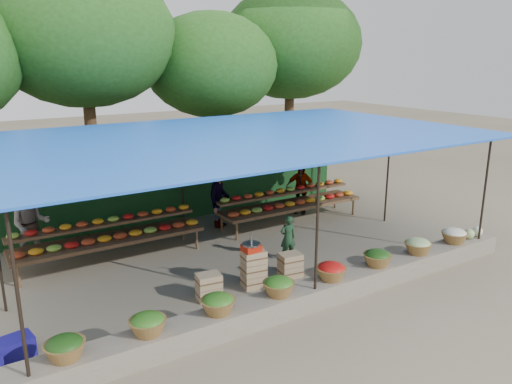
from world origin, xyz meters
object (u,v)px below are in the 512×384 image
weighing_scale (251,247)px  blue_crate_front (15,347)px  crate_counter (253,272)px  vendor_seated (288,238)px

weighing_scale → blue_crate_front: size_ratio=0.73×
crate_counter → vendor_seated: vendor_seated is taller
crate_counter → weighing_scale: weighing_scale is taller
crate_counter → vendor_seated: (1.42, 0.78, 0.21)m
vendor_seated → blue_crate_front: vendor_seated is taller
vendor_seated → blue_crate_front: bearing=19.2°
crate_counter → blue_crate_front: 4.35m
crate_counter → weighing_scale: bearing=180.0°
vendor_seated → blue_crate_front: size_ratio=1.98×
weighing_scale → blue_crate_front: weighing_scale is taller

